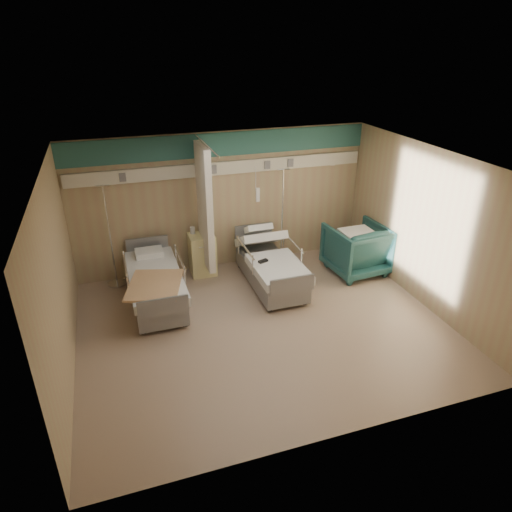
{
  "coord_description": "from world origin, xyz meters",
  "views": [
    {
      "loc": [
        -2.13,
        -6.04,
        4.44
      ],
      "look_at": [
        0.07,
        0.6,
        1.04
      ],
      "focal_mm": 32.0,
      "sensor_mm": 36.0,
      "label": 1
    }
  ],
  "objects_px": {
    "bed_left": "(156,288)",
    "iv_stand_right": "(281,247)",
    "visitor_armchair": "(356,249)",
    "bedside_cabinet": "(202,254)",
    "iv_stand_left": "(114,265)",
    "bed_right": "(271,271)"
  },
  "relations": [
    {
      "from": "bed_right",
      "to": "iv_stand_left",
      "type": "xyz_separation_m",
      "value": [
        -2.87,
        0.98,
        0.1
      ]
    },
    {
      "from": "visitor_armchair",
      "to": "iv_stand_right",
      "type": "relative_size",
      "value": 0.53
    },
    {
      "from": "bedside_cabinet",
      "to": "visitor_armchair",
      "type": "distance_m",
      "value": 3.14
    },
    {
      "from": "iv_stand_left",
      "to": "visitor_armchair",
      "type": "bearing_deg",
      "value": -11.9
    },
    {
      "from": "bed_left",
      "to": "iv_stand_right",
      "type": "height_order",
      "value": "iv_stand_right"
    },
    {
      "from": "bedside_cabinet",
      "to": "visitor_armchair",
      "type": "height_order",
      "value": "visitor_armchair"
    },
    {
      "from": "bed_right",
      "to": "iv_stand_right",
      "type": "distance_m",
      "value": 0.89
    },
    {
      "from": "bed_left",
      "to": "iv_stand_right",
      "type": "bearing_deg",
      "value": 15.08
    },
    {
      "from": "bed_right",
      "to": "bedside_cabinet",
      "type": "bearing_deg",
      "value": 141.95
    },
    {
      "from": "visitor_armchair",
      "to": "iv_stand_right",
      "type": "distance_m",
      "value": 1.54
    },
    {
      "from": "bed_left",
      "to": "iv_stand_right",
      "type": "distance_m",
      "value": 2.8
    },
    {
      "from": "bed_right",
      "to": "visitor_armchair",
      "type": "relative_size",
      "value": 1.92
    },
    {
      "from": "bedside_cabinet",
      "to": "bed_left",
      "type": "bearing_deg",
      "value": -139.4
    },
    {
      "from": "bed_left",
      "to": "bedside_cabinet",
      "type": "relative_size",
      "value": 2.54
    },
    {
      "from": "bed_left",
      "to": "iv_stand_right",
      "type": "xyz_separation_m",
      "value": [
        2.7,
        0.73,
        0.12
      ]
    },
    {
      "from": "visitor_armchair",
      "to": "iv_stand_left",
      "type": "height_order",
      "value": "iv_stand_left"
    },
    {
      "from": "bedside_cabinet",
      "to": "iv_stand_right",
      "type": "xyz_separation_m",
      "value": [
        1.65,
        -0.17,
        0.01
      ]
    },
    {
      "from": "bed_right",
      "to": "bed_left",
      "type": "bearing_deg",
      "value": 180.0
    },
    {
      "from": "bed_left",
      "to": "visitor_armchair",
      "type": "relative_size",
      "value": 1.92
    },
    {
      "from": "bedside_cabinet",
      "to": "visitor_armchair",
      "type": "xyz_separation_m",
      "value": [
        3.0,
        -0.91,
        0.09
      ]
    },
    {
      "from": "visitor_armchair",
      "to": "iv_stand_left",
      "type": "xyz_separation_m",
      "value": [
        -4.72,
        0.99,
        -0.1
      ]
    },
    {
      "from": "bed_right",
      "to": "bedside_cabinet",
      "type": "xyz_separation_m",
      "value": [
        -1.15,
        0.9,
        0.11
      ]
    }
  ]
}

